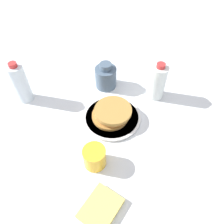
# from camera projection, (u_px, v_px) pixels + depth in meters

# --- Properties ---
(ground_plane) EXTENTS (4.00, 4.00, 0.00)m
(ground_plane) POSITION_uv_depth(u_px,v_px,m) (109.00, 123.00, 0.92)
(ground_plane) COLOR white
(plate) EXTENTS (0.24, 0.24, 0.01)m
(plate) POSITION_uv_depth(u_px,v_px,m) (112.00, 117.00, 0.93)
(plate) COLOR white
(plate) RESTS_ON ground_plane
(pancake_stack) EXTENTS (0.17, 0.16, 0.05)m
(pancake_stack) POSITION_uv_depth(u_px,v_px,m) (112.00, 112.00, 0.91)
(pancake_stack) COLOR #B07D3B
(pancake_stack) RESTS_ON plate
(juice_glass) EXTENTS (0.08, 0.08, 0.08)m
(juice_glass) POSITION_uv_depth(u_px,v_px,m) (95.00, 157.00, 0.77)
(juice_glass) COLOR yellow
(juice_glass) RESTS_ON ground_plane
(cream_jug) EXTENTS (0.10, 0.10, 0.13)m
(cream_jug) POSITION_uv_depth(u_px,v_px,m) (106.00, 77.00, 1.02)
(cream_jug) COLOR #4C6075
(cream_jug) RESTS_ON ground_plane
(water_bottle_near) EXTENTS (0.07, 0.07, 0.20)m
(water_bottle_near) POSITION_uv_depth(u_px,v_px,m) (21.00, 83.00, 0.94)
(water_bottle_near) COLOR silver
(water_bottle_near) RESTS_ON ground_plane
(water_bottle_mid) EXTENTS (0.07, 0.07, 0.18)m
(water_bottle_mid) POSITION_uv_depth(u_px,v_px,m) (158.00, 82.00, 0.96)
(water_bottle_mid) COLOR silver
(water_bottle_mid) RESTS_ON ground_plane
(napkin) EXTENTS (0.15, 0.13, 0.02)m
(napkin) POSITION_uv_depth(u_px,v_px,m) (101.00, 208.00, 0.68)
(napkin) COLOR #E5D166
(napkin) RESTS_ON ground_plane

